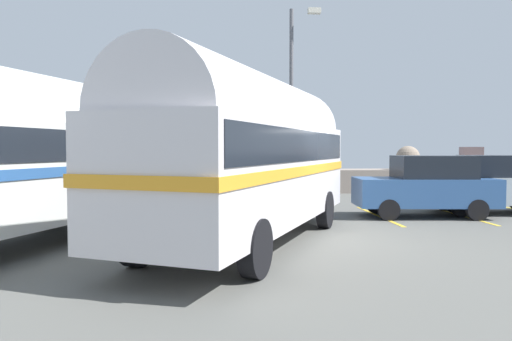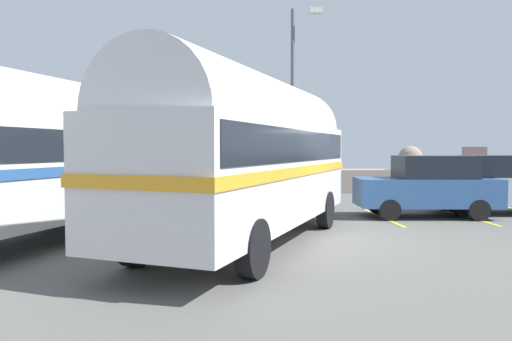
{
  "view_description": "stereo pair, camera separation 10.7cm",
  "coord_description": "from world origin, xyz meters",
  "px_view_note": "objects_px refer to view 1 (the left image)",
  "views": [
    {
      "loc": [
        -2.11,
        -10.99,
        2.08
      ],
      "look_at": [
        -1.31,
        0.81,
        1.55
      ],
      "focal_mm": 33.81,
      "sensor_mm": 36.0,
      "label": 1
    },
    {
      "loc": [
        -2.0,
        -11.0,
        2.08
      ],
      "look_at": [
        -1.31,
        0.81,
        1.55
      ],
      "focal_mm": 33.81,
      "sensor_mm": 36.0,
      "label": 2
    }
  ],
  "objects_px": {
    "parked_car_middle": "(494,184)",
    "lamp_post": "(294,97)",
    "parked_car_nearest": "(426,186)",
    "vintage_coach": "(250,150)"
  },
  "relations": [
    {
      "from": "parked_car_middle",
      "to": "lamp_post",
      "type": "bearing_deg",
      "value": 76.46
    },
    {
      "from": "lamp_post",
      "to": "parked_car_nearest",
      "type": "bearing_deg",
      "value": -35.91
    },
    {
      "from": "parked_car_middle",
      "to": "lamp_post",
      "type": "height_order",
      "value": "lamp_post"
    },
    {
      "from": "parked_car_middle",
      "to": "parked_car_nearest",
      "type": "bearing_deg",
      "value": 108.81
    },
    {
      "from": "parked_car_nearest",
      "to": "lamp_post",
      "type": "xyz_separation_m",
      "value": [
        -3.67,
        2.65,
        2.91
      ]
    },
    {
      "from": "vintage_coach",
      "to": "lamp_post",
      "type": "distance_m",
      "value": 6.92
    },
    {
      "from": "parked_car_nearest",
      "to": "lamp_post",
      "type": "relative_size",
      "value": 0.61
    },
    {
      "from": "vintage_coach",
      "to": "parked_car_middle",
      "type": "xyz_separation_m",
      "value": [
        8.05,
        4.36,
        -1.08
      ]
    },
    {
      "from": "vintage_coach",
      "to": "parked_car_middle",
      "type": "distance_m",
      "value": 9.22
    },
    {
      "from": "vintage_coach",
      "to": "lamp_post",
      "type": "height_order",
      "value": "lamp_post"
    }
  ]
}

